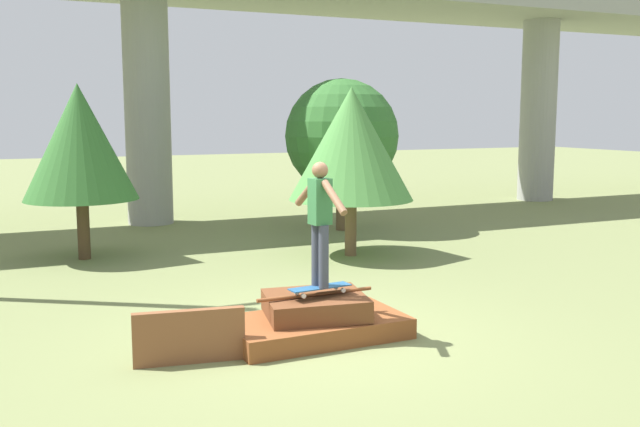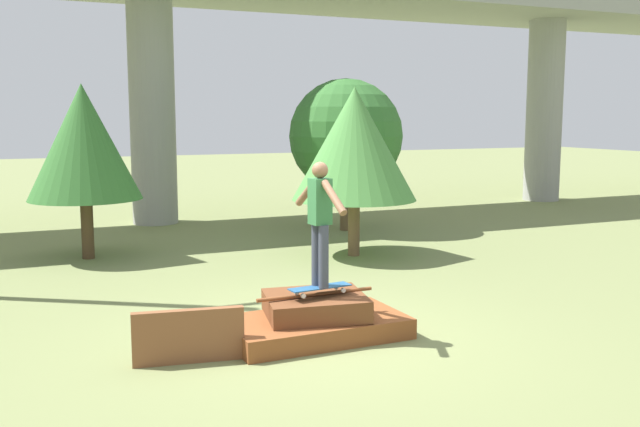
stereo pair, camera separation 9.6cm
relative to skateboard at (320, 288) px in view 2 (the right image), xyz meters
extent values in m
plane|color=olive|center=(-0.02, 0.08, -0.63)|extent=(80.00, 80.00, 0.00)
cube|color=brown|center=(-0.02, 0.08, -0.50)|extent=(2.15, 1.21, 0.25)
cube|color=brown|center=(-0.01, 0.13, -0.25)|extent=(1.36, 1.23, 0.28)
cylinder|color=brown|center=(-0.02, 0.08, -0.10)|extent=(1.49, 0.05, 0.05)
cube|color=brown|center=(-1.63, -0.19, -0.33)|extent=(1.20, 0.29, 0.59)
cube|color=#23517F|center=(0.00, 0.00, 0.01)|extent=(0.79, 0.28, 0.01)
cylinder|color=silver|center=(0.26, 0.11, -0.05)|extent=(0.06, 0.04, 0.05)
cylinder|color=silver|center=(0.28, -0.06, -0.05)|extent=(0.06, 0.04, 0.05)
cylinder|color=silver|center=(-0.28, 0.06, -0.05)|extent=(0.06, 0.04, 0.05)
cylinder|color=silver|center=(-0.26, -0.11, -0.05)|extent=(0.06, 0.04, 0.05)
cylinder|color=#383D4C|center=(-0.01, 0.08, 0.39)|extent=(0.12, 0.12, 0.75)
cylinder|color=#383D4C|center=(0.01, -0.08, 0.39)|extent=(0.12, 0.12, 0.75)
cube|color=#2D6638|center=(0.00, 0.00, 1.03)|extent=(0.24, 0.23, 0.54)
sphere|color=brown|center=(0.00, 0.00, 1.40)|extent=(0.19, 0.19, 0.19)
cylinder|color=brown|center=(-0.03, 0.32, 1.11)|extent=(0.14, 0.49, 0.38)
cylinder|color=brown|center=(0.03, -0.32, 1.11)|extent=(0.14, 0.49, 0.38)
cylinder|color=gray|center=(-0.02, 10.13, 2.15)|extent=(1.10, 1.10, 5.56)
cylinder|color=gray|center=(12.08, 10.13, 2.15)|extent=(1.10, 1.10, 5.56)
cylinder|color=brown|center=(2.65, 4.44, -0.09)|extent=(0.22, 0.22, 1.08)
cone|color=#4C8E42|center=(2.65, 4.44, 1.50)|extent=(2.36, 2.36, 2.11)
cylinder|color=#4C3823|center=(-2.03, 6.17, -0.07)|extent=(0.23, 0.23, 1.12)
cone|color=#336B2D|center=(-2.03, 6.17, 1.55)|extent=(2.07, 2.07, 2.12)
cylinder|color=brown|center=(3.82, 7.25, -0.09)|extent=(0.25, 0.25, 1.08)
sphere|color=#336B2D|center=(3.82, 7.25, 1.56)|extent=(2.62, 2.62, 2.62)
camera|label=1|loc=(-3.41, -7.53, 2.03)|focal=40.00mm
camera|label=2|loc=(-3.32, -7.57, 2.03)|focal=40.00mm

